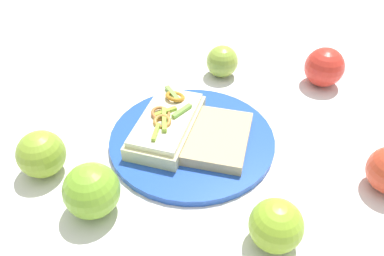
{
  "coord_description": "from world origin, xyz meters",
  "views": [
    {
      "loc": [
        -0.23,
        0.45,
        0.46
      ],
      "look_at": [
        0.0,
        0.0,
        0.03
      ],
      "focal_mm": 36.19,
      "sensor_mm": 36.0,
      "label": 1
    }
  ],
  "objects_px": {
    "apple_5": "(222,61)",
    "sandwich": "(167,124)",
    "plate": "(192,139)",
    "apple_4": "(324,67)",
    "apple_2": "(276,225)",
    "bread_slice_side": "(218,138)",
    "apple_3": "(92,191)",
    "apple_0": "(41,154)"
  },
  "relations": [
    {
      "from": "apple_5",
      "to": "sandwich",
      "type": "bearing_deg",
      "value": 88.55
    },
    {
      "from": "plate",
      "to": "apple_4",
      "type": "xyz_separation_m",
      "value": [
        -0.16,
        -0.29,
        0.03
      ]
    },
    {
      "from": "sandwich",
      "to": "apple_2",
      "type": "height_order",
      "value": "apple_2"
    },
    {
      "from": "bread_slice_side",
      "to": "apple_3",
      "type": "height_order",
      "value": "apple_3"
    },
    {
      "from": "sandwich",
      "to": "apple_4",
      "type": "relative_size",
      "value": 2.36
    },
    {
      "from": "apple_2",
      "to": "apple_5",
      "type": "distance_m",
      "value": 0.42
    },
    {
      "from": "plate",
      "to": "bread_slice_side",
      "type": "xyz_separation_m",
      "value": [
        -0.05,
        -0.01,
        0.02
      ]
    },
    {
      "from": "plate",
      "to": "sandwich",
      "type": "xyz_separation_m",
      "value": [
        0.05,
        0.01,
        0.02
      ]
    },
    {
      "from": "plate",
      "to": "apple_0",
      "type": "distance_m",
      "value": 0.25
    },
    {
      "from": "bread_slice_side",
      "to": "apple_4",
      "type": "distance_m",
      "value": 0.3
    },
    {
      "from": "apple_3",
      "to": "apple_5",
      "type": "distance_m",
      "value": 0.42
    },
    {
      "from": "apple_3",
      "to": "apple_4",
      "type": "distance_m",
      "value": 0.53
    },
    {
      "from": "apple_2",
      "to": "sandwich",
      "type": "bearing_deg",
      "value": -27.72
    },
    {
      "from": "plate",
      "to": "bread_slice_side",
      "type": "height_order",
      "value": "bread_slice_side"
    },
    {
      "from": "sandwich",
      "to": "apple_3",
      "type": "height_order",
      "value": "apple_3"
    },
    {
      "from": "plate",
      "to": "apple_4",
      "type": "height_order",
      "value": "apple_4"
    },
    {
      "from": "bread_slice_side",
      "to": "plate",
      "type": "bearing_deg",
      "value": 87.03
    },
    {
      "from": "plate",
      "to": "apple_3",
      "type": "xyz_separation_m",
      "value": [
        0.06,
        0.19,
        0.03
      ]
    },
    {
      "from": "apple_0",
      "to": "apple_5",
      "type": "xyz_separation_m",
      "value": [
        -0.14,
        -0.39,
        -0.0
      ]
    },
    {
      "from": "bread_slice_side",
      "to": "apple_3",
      "type": "relative_size",
      "value": 1.73
    },
    {
      "from": "sandwich",
      "to": "apple_2",
      "type": "distance_m",
      "value": 0.27
    },
    {
      "from": "sandwich",
      "to": "apple_4",
      "type": "bearing_deg",
      "value": -45.17
    },
    {
      "from": "plate",
      "to": "apple_4",
      "type": "distance_m",
      "value": 0.33
    },
    {
      "from": "apple_3",
      "to": "apple_5",
      "type": "relative_size",
      "value": 1.19
    },
    {
      "from": "apple_0",
      "to": "apple_4",
      "type": "height_order",
      "value": "apple_4"
    },
    {
      "from": "apple_2",
      "to": "apple_5",
      "type": "xyz_separation_m",
      "value": [
        0.23,
        -0.35,
        -0.0
      ]
    },
    {
      "from": "sandwich",
      "to": "bread_slice_side",
      "type": "relative_size",
      "value": 1.36
    },
    {
      "from": "apple_2",
      "to": "apple_5",
      "type": "height_order",
      "value": "apple_2"
    },
    {
      "from": "bread_slice_side",
      "to": "apple_3",
      "type": "distance_m",
      "value": 0.23
    },
    {
      "from": "apple_5",
      "to": "apple_0",
      "type": "bearing_deg",
      "value": 70.32
    },
    {
      "from": "bread_slice_side",
      "to": "apple_2",
      "type": "relative_size",
      "value": 1.93
    },
    {
      "from": "bread_slice_side",
      "to": "apple_5",
      "type": "relative_size",
      "value": 2.06
    },
    {
      "from": "apple_4",
      "to": "apple_5",
      "type": "bearing_deg",
      "value": 17.58
    },
    {
      "from": "apple_0",
      "to": "apple_2",
      "type": "relative_size",
      "value": 1.04
    },
    {
      "from": "sandwich",
      "to": "apple_2",
      "type": "relative_size",
      "value": 2.63
    },
    {
      "from": "apple_0",
      "to": "apple_5",
      "type": "relative_size",
      "value": 1.11
    },
    {
      "from": "sandwich",
      "to": "apple_3",
      "type": "distance_m",
      "value": 0.19
    },
    {
      "from": "bread_slice_side",
      "to": "apple_4",
      "type": "xyz_separation_m",
      "value": [
        -0.12,
        -0.28,
        0.02
      ]
    },
    {
      "from": "bread_slice_side",
      "to": "apple_0",
      "type": "distance_m",
      "value": 0.29
    },
    {
      "from": "bread_slice_side",
      "to": "apple_0",
      "type": "relative_size",
      "value": 1.85
    },
    {
      "from": "apple_2",
      "to": "apple_5",
      "type": "bearing_deg",
      "value": -57.05
    },
    {
      "from": "sandwich",
      "to": "apple_3",
      "type": "bearing_deg",
      "value": 165.38
    }
  ]
}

